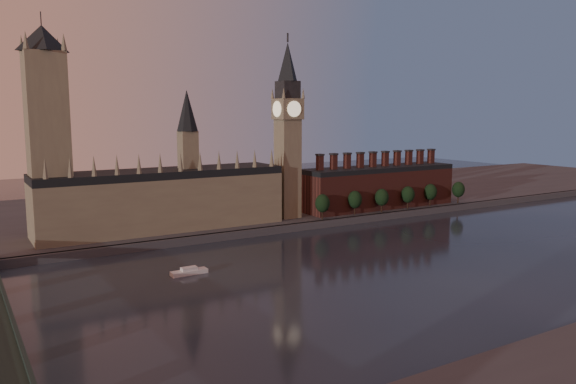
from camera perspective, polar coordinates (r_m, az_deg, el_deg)
name	(u,v)px	position (r m, az deg, el deg)	size (l,w,h in m)	color
ground	(402,269)	(244.68, 11.50, -7.71)	(900.00, 900.00, 0.00)	black
north_bank	(224,206)	(390.64, -6.48, -1.41)	(900.00, 182.00, 4.00)	#424247
palace_of_westminster	(164,196)	(306.05, -12.52, -0.44)	(130.00, 30.30, 74.00)	#7D7559
victoria_tower	(47,127)	(290.11, -23.26, 6.07)	(24.00, 24.00, 108.00)	#7D7559
big_ben	(288,128)	(330.02, -0.03, 6.49)	(15.00, 15.00, 107.00)	#7D7559
chimney_block	(378,186)	(374.13, 9.17, 0.57)	(110.00, 25.00, 37.00)	brown
embankment_tree_0	(322,203)	(327.78, 3.52, -1.16)	(8.60, 8.60, 14.88)	black
embankment_tree_1	(355,200)	(343.86, 6.81, -0.77)	(8.60, 8.60, 14.88)	black
embankment_tree_2	(382,197)	(355.27, 9.51, -0.54)	(8.60, 8.60, 14.88)	black
embankment_tree_3	(408,195)	(370.48, 12.09, -0.26)	(8.60, 8.60, 14.88)	black
embankment_tree_4	(430,192)	(386.37, 14.27, 0.01)	(8.60, 8.60, 14.88)	black
embankment_tree_5	(458,190)	(403.64, 16.92, 0.24)	(8.60, 8.60, 14.88)	black
river_boat	(189,272)	(236.15, -10.02, -7.96)	(15.23, 4.51, 3.04)	silver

